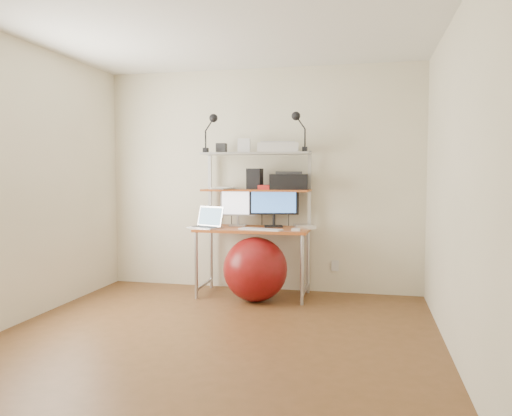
{
  "coord_description": "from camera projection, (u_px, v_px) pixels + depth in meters",
  "views": [
    {
      "loc": [
        1.19,
        -3.75,
        1.33
      ],
      "look_at": [
        0.09,
        1.15,
        0.98
      ],
      "focal_mm": 35.0,
      "sensor_mm": 36.0,
      "label": 1
    }
  ],
  "objects": [
    {
      "name": "clip_lamp_left",
      "position": [
        212.0,
        124.0,
        5.39
      ],
      "size": [
        0.17,
        0.09,
        0.41
      ],
      "color": "black",
      "rests_on": "top_shelf"
    },
    {
      "name": "paper_stack",
      "position": [
        223.0,
        188.0,
        5.53
      ],
      "size": [
        0.43,
        0.42,
        0.02
      ],
      "color": "white",
      "rests_on": "mid_shelf"
    },
    {
      "name": "keyboard",
      "position": [
        261.0,
        229.0,
        5.15
      ],
      "size": [
        0.48,
        0.24,
        0.01
      ],
      "primitive_type": "cube",
      "rotation": [
        0.0,
        0.0,
        -0.24
      ],
      "color": "silver",
      "rests_on": "desktop"
    },
    {
      "name": "laptop",
      "position": [
        208.0,
        223.0,
        5.36
      ],
      "size": [
        0.4,
        0.37,
        0.29
      ],
      "rotation": [
        0.0,
        0.0,
        -0.39
      ],
      "color": "silver",
      "rests_on": "desktop"
    },
    {
      "name": "scanner",
      "position": [
        278.0,
        147.0,
        5.34
      ],
      "size": [
        0.47,
        0.35,
        0.11
      ],
      "rotation": [
        0.0,
        0.0,
        0.18
      ],
      "color": "silver",
      "rests_on": "top_shelf"
    },
    {
      "name": "printer",
      "position": [
        289.0,
        181.0,
        5.37
      ],
      "size": [
        0.43,
        0.32,
        0.19
      ],
      "rotation": [
        0.0,
        0.0,
        0.11
      ],
      "color": "black",
      "rests_on": "mid_shelf"
    },
    {
      "name": "red_box",
      "position": [
        266.0,
        187.0,
        5.33
      ],
      "size": [
        0.19,
        0.13,
        0.05
      ],
      "primitive_type": "cube",
      "rotation": [
        0.0,
        0.0,
        0.1
      ],
      "color": "red",
      "rests_on": "mid_shelf"
    },
    {
      "name": "nas_cube",
      "position": [
        255.0,
        179.0,
        5.46
      ],
      "size": [
        0.16,
        0.16,
        0.23
      ],
      "primitive_type": "cube",
      "rotation": [
        0.0,
        0.0,
        -0.06
      ],
      "color": "black",
      "rests_on": "mid_shelf"
    },
    {
      "name": "box_white",
      "position": [
        244.0,
        146.0,
        5.45
      ],
      "size": [
        0.14,
        0.13,
        0.15
      ],
      "primitive_type": "cube",
      "rotation": [
        0.0,
        0.0,
        0.14
      ],
      "color": "silver",
      "rests_on": "top_shelf"
    },
    {
      "name": "box_grey",
      "position": [
        222.0,
        148.0,
        5.54
      ],
      "size": [
        0.11,
        0.11,
        0.11
      ],
      "primitive_type": "cube",
      "rotation": [
        0.0,
        0.0,
        0.05
      ],
      "color": "#2A2A2C",
      "rests_on": "top_shelf"
    },
    {
      "name": "computer_desk",
      "position": [
        255.0,
        207.0,
        5.4
      ],
      "size": [
        1.2,
        0.6,
        1.57
      ],
      "color": "#AE5C21",
      "rests_on": "ground"
    },
    {
      "name": "mac_mini",
      "position": [
        304.0,
        226.0,
        5.31
      ],
      "size": [
        0.26,
        0.26,
        0.04
      ],
      "primitive_type": "cube",
      "rotation": [
        0.0,
        0.0,
        0.28
      ],
      "color": "silver",
      "rests_on": "desktop"
    },
    {
      "name": "phone",
      "position": [
        252.0,
        229.0,
        5.2
      ],
      "size": [
        0.09,
        0.13,
        0.01
      ],
      "primitive_type": "cube",
      "rotation": [
        0.0,
        0.0,
        -0.25
      ],
      "color": "black",
      "rests_on": "desktop"
    },
    {
      "name": "monitor_black",
      "position": [
        274.0,
        202.0,
        5.44
      ],
      "size": [
        0.53,
        0.2,
        0.54
      ],
      "rotation": [
        0.0,
        0.0,
        0.24
      ],
      "color": "black",
      "rests_on": "desktop"
    },
    {
      "name": "mouse",
      "position": [
        296.0,
        230.0,
        5.07
      ],
      "size": [
        0.09,
        0.05,
        0.02
      ],
      "primitive_type": "cube",
      "rotation": [
        0.0,
        0.0,
        -0.04
      ],
      "color": "silver",
      "rests_on": "desktop"
    },
    {
      "name": "monitor_silver",
      "position": [
        238.0,
        205.0,
        5.53
      ],
      "size": [
        0.4,
        0.15,
        0.44
      ],
      "rotation": [
        0.0,
        0.0,
        0.08
      ],
      "color": "#B4B4B9",
      "rests_on": "desktop"
    },
    {
      "name": "wall_outlet",
      "position": [
        335.0,
        266.0,
        5.53
      ],
      "size": [
        0.08,
        0.01,
        0.12
      ],
      "primitive_type": "cube",
      "color": "silver",
      "rests_on": "room"
    },
    {
      "name": "room",
      "position": [
        213.0,
        183.0,
        3.91
      ],
      "size": [
        3.6,
        3.6,
        3.6
      ],
      "color": "brown",
      "rests_on": "ground"
    },
    {
      "name": "clip_lamp_right",
      "position": [
        298.0,
        122.0,
        5.22
      ],
      "size": [
        0.17,
        0.09,
        0.42
      ],
      "color": "black",
      "rests_on": "top_shelf"
    },
    {
      "name": "exercise_ball",
      "position": [
        255.0,
        269.0,
        5.16
      ],
      "size": [
        0.67,
        0.67,
        0.67
      ],
      "primitive_type": "sphere",
      "color": "maroon",
      "rests_on": "floor"
    }
  ]
}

